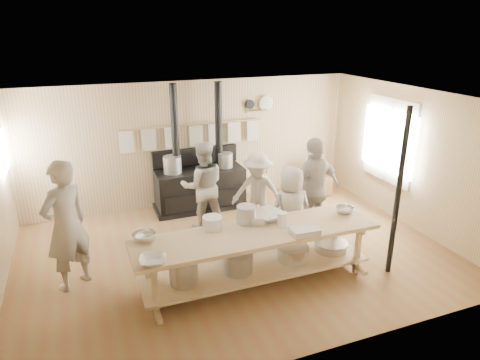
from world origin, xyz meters
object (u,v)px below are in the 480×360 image
object	(u,v)px
prep_table	(256,252)
chair	(320,184)
cook_right	(314,190)
roasting_pan	(305,231)
cook_far_left	(66,226)
cook_center	(291,210)
cook_by_window	(258,193)
stove	(199,184)
cook_left	(203,186)

from	to	relation	value
prep_table	chair	size ratio (longest dim) A/B	4.20
cook_right	roasting_pan	distance (m)	1.56
cook_far_left	roasting_pan	distance (m)	3.37
cook_center	cook_by_window	bearing A→B (deg)	-73.59
cook_by_window	roasting_pan	bearing A→B (deg)	-54.99
stove	cook_center	distance (m)	2.49
cook_far_left	cook_by_window	bearing A→B (deg)	156.24
prep_table	roasting_pan	distance (m)	0.78
cook_far_left	cook_left	size ratio (longest dim) A/B	1.14
cook_left	cook_right	xyz separation A→B (m)	(1.69, -1.08, 0.08)
chair	roasting_pan	size ratio (longest dim) A/B	2.17
roasting_pan	prep_table	bearing A→B (deg)	153.48
cook_by_window	chair	xyz separation A→B (m)	(2.02, 1.11, -0.50)
prep_table	roasting_pan	xyz separation A→B (m)	(0.61, -0.30, 0.37)
cook_by_window	chair	bearing A→B (deg)	66.96
cook_right	prep_table	bearing A→B (deg)	22.01
cook_center	chair	bearing A→B (deg)	-128.07
cook_far_left	stove	bearing A→B (deg)	-176.40
stove	prep_table	size ratio (longest dim) A/B	0.72
cook_left	cook_center	bearing A→B (deg)	137.96
cook_far_left	cook_center	world-z (taller)	cook_far_left
cook_left	roasting_pan	xyz separation A→B (m)	(0.80, -2.35, 0.04)
cook_far_left	cook_by_window	distance (m)	3.33
stove	cook_center	xyz separation A→B (m)	(0.92, -2.31, 0.23)
prep_table	cook_by_window	xyz separation A→B (m)	(0.72, 1.62, 0.23)
chair	prep_table	bearing A→B (deg)	-141.47
cook_left	chair	bearing A→B (deg)	-158.67
prep_table	cook_far_left	distance (m)	2.73
cook_far_left	cook_right	xyz separation A→B (m)	(4.04, 0.05, -0.04)
stove	cook_by_window	xyz separation A→B (m)	(0.71, -1.39, 0.23)
stove	chair	xyz separation A→B (m)	(2.73, -0.29, -0.27)
chair	roasting_pan	world-z (taller)	roasting_pan
cook_right	cook_center	bearing A→B (deg)	13.40
prep_table	cook_far_left	xyz separation A→B (m)	(-2.53, 0.92, 0.45)
stove	prep_table	world-z (taller)	stove
cook_right	roasting_pan	bearing A→B (deg)	44.11
cook_by_window	roasting_pan	distance (m)	1.94
chair	cook_right	bearing A→B (deg)	-131.43
cook_far_left	cook_by_window	size ratio (longest dim) A/B	1.30
prep_table	cook_center	distance (m)	1.18
cook_far_left	roasting_pan	world-z (taller)	cook_far_left
cook_left	roasting_pan	world-z (taller)	cook_left
stove	cook_far_left	distance (m)	3.32
cook_by_window	cook_left	bearing A→B (deg)	-166.92
stove	prep_table	xyz separation A→B (m)	(-0.00, -3.02, -0.00)
cook_right	stove	bearing A→B (deg)	-64.63
stove	chair	distance (m)	2.76
cook_right	cook_far_left	bearing A→B (deg)	-10.14
prep_table	cook_right	distance (m)	1.84
prep_table	chair	distance (m)	3.87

